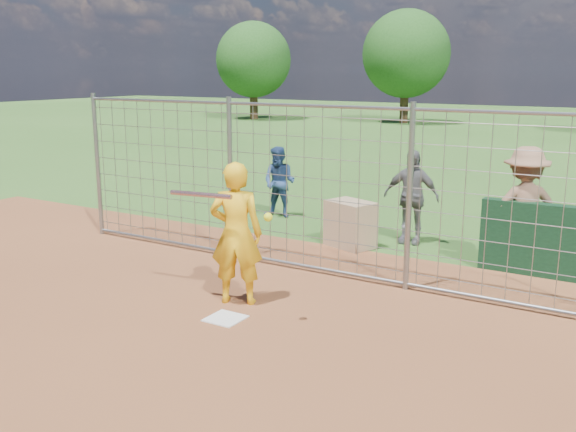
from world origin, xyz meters
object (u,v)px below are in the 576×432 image
Objects in this scene: equipment_bin at (350,224)px; batter at (236,234)px; bystander_b at (411,197)px; bystander_a at (279,182)px; bystander_c at (524,209)px.

batter is at bearing -72.00° from equipment_bin.
bystander_b is (0.86, 4.04, -0.11)m from batter.
bystander_b reaches higher than bystander_a.
equipment_bin is at bearing -23.14° from bystander_c.
equipment_bin is (-0.79, -0.78, -0.43)m from bystander_b.
batter is 4.50m from bystander_c.
bystander_a reaches higher than equipment_bin.
bystander_c is at bearing -17.94° from bystander_a.
batter is 1.13× the size of bystander_b.
bystander_c is (2.87, 3.46, 0.01)m from batter.
bystander_c is at bearing -153.76° from batter.
bystander_c reaches higher than batter.
batter is at bearing -109.32° from bystander_b.
bystander_c is at bearing 23.48° from equipment_bin.
batter reaches higher than bystander_a.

